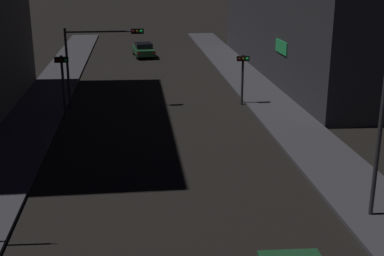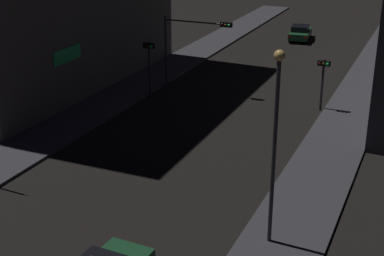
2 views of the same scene
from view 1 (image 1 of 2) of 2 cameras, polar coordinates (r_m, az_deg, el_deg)
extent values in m
cube|color=#424247|center=(36.24, -16.09, 2.76)|extent=(3.35, 69.32, 0.15)
cube|color=#424247|center=(36.83, 7.85, 3.52)|extent=(3.35, 69.32, 0.15)
cube|color=#26CC66|center=(38.23, 9.84, 8.81)|extent=(0.08, 2.80, 0.90)
cube|color=#1E512D|center=(52.99, -5.39, 8.50)|extent=(2.30, 4.58, 0.60)
cube|color=black|center=(52.71, -5.38, 9.06)|extent=(1.80, 2.15, 0.50)
cube|color=red|center=(50.70, -5.89, 8.19)|extent=(0.25, 0.09, 0.16)
cube|color=red|center=(50.91, -4.20, 8.28)|extent=(0.25, 0.09, 0.16)
cylinder|color=black|center=(54.27, -6.43, 8.37)|extent=(0.29, 0.66, 0.64)
cylinder|color=black|center=(54.48, -4.74, 8.45)|extent=(0.29, 0.66, 0.64)
cylinder|color=black|center=(51.60, -6.06, 7.90)|extent=(0.29, 0.66, 0.64)
cylinder|color=black|center=(51.82, -4.29, 7.99)|extent=(0.29, 0.66, 0.64)
cylinder|color=#2D2D33|center=(34.17, -13.58, 6.38)|extent=(0.16, 0.16, 5.14)
cylinder|color=#2D2D33|center=(33.61, -9.97, 10.44)|extent=(4.52, 0.10, 0.10)
cube|color=black|center=(33.55, -6.05, 10.59)|extent=(0.80, 0.28, 0.32)
sphere|color=#3F0C0C|center=(33.38, -6.48, 10.54)|extent=(0.20, 0.20, 0.20)
sphere|color=#3F2D0C|center=(33.38, -6.05, 10.56)|extent=(0.20, 0.20, 0.20)
sphere|color=#19E54C|center=(33.38, -5.62, 10.57)|extent=(0.20, 0.20, 0.20)
cylinder|color=#2D2D33|center=(31.83, -14.01, 4.36)|extent=(0.16, 0.16, 3.85)
cube|color=black|center=(31.51, -14.23, 7.32)|extent=(0.80, 0.28, 0.32)
sphere|color=#3F0C0C|center=(31.37, -14.73, 7.24)|extent=(0.20, 0.20, 0.20)
sphere|color=#3F2D0C|center=(31.34, -14.27, 7.27)|extent=(0.20, 0.20, 0.20)
sphere|color=#19E54C|center=(31.30, -13.82, 7.29)|extent=(0.20, 0.20, 0.20)
cylinder|color=#2D2D33|center=(34.26, 5.59, 5.30)|extent=(0.16, 0.16, 3.36)
cube|color=black|center=(33.99, 5.66, 7.65)|extent=(0.80, 0.28, 0.32)
sphere|color=#3F0C0C|center=(33.77, 5.31, 7.60)|extent=(0.20, 0.20, 0.20)
sphere|color=#3F2D0C|center=(33.82, 5.72, 7.60)|extent=(0.20, 0.20, 0.20)
sphere|color=#19E54C|center=(33.87, 6.14, 7.60)|extent=(0.20, 0.20, 0.20)
cylinder|color=#2D2D33|center=(19.11, 20.17, 0.80)|extent=(0.16, 0.16, 7.23)
camera|label=2|loc=(14.16, 98.79, 12.51)|focal=53.80mm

